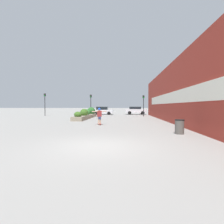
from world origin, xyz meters
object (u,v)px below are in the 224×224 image
skateboard (99,124)px  car_center_right (184,111)px  skateboarder (99,114)px  car_leftmost (136,110)px  traffic_light_left (91,102)px  traffic_light_far_left (45,101)px  trash_bin (180,127)px  car_center_left (103,111)px  traffic_light_right (144,102)px

skateboard → car_center_right: bearing=29.6°
skateboarder → car_leftmost: size_ratio=0.35×
car_center_right → traffic_light_left: 18.59m
car_center_right → skateboard: bearing=145.9°
car_leftmost → car_center_right: car_leftmost is taller
car_leftmost → traffic_light_far_left: 16.76m
skateboarder → car_center_right: 24.53m
trash_bin → car_leftmost: (-1.07, 24.00, 0.38)m
trash_bin → car_center_right: 26.18m
car_leftmost → car_center_right: (9.46, 0.80, -0.05)m
car_center_left → traffic_light_far_left: 10.53m
traffic_light_left → traffic_light_far_left: traffic_light_far_left is taller
trash_bin → traffic_light_far_left: bearing=132.4°
skateboarder → traffic_light_right: size_ratio=0.41×
car_leftmost → car_center_left: (-6.35, -1.11, -0.03)m
skateboarder → traffic_light_left: 13.79m
car_center_right → trash_bin: bearing=161.3°
traffic_light_left → skateboard: bearing=-75.8°
traffic_light_left → skateboarder: bearing=-75.8°
skateboard → trash_bin: 7.01m
skateboard → traffic_light_far_left: traffic_light_far_left is taller
skateboard → traffic_light_left: traffic_light_left is taller
car_center_right → traffic_light_right: (-8.61, -7.05, 1.54)m
traffic_light_left → car_center_right: bearing=22.3°
trash_bin → traffic_light_right: 17.85m
trash_bin → car_leftmost: 24.03m
skateboard → traffic_light_left: size_ratio=0.18×
skateboarder → car_leftmost: 19.98m
trash_bin → car_center_right: (8.39, 24.80, 0.33)m
car_center_left → traffic_light_left: bearing=-14.5°
car_leftmost → trash_bin: bearing=2.6°
skateboarder → traffic_light_far_left: 17.98m
traffic_light_left → trash_bin: bearing=-63.8°
skateboarder → traffic_light_left: size_ratio=0.40×
trash_bin → car_center_left: size_ratio=0.22×
skateboard → car_leftmost: (4.30, 19.51, 0.74)m
car_center_right → traffic_light_left: (-17.13, -7.02, 1.62)m
trash_bin → car_center_left: 24.07m
trash_bin → car_leftmost: size_ratio=0.21×
traffic_light_left → traffic_light_far_left: 8.03m
traffic_light_left → traffic_light_far_left: bearing=176.1°
car_leftmost → traffic_light_right: 6.48m
skateboard → car_center_right: (13.76, 20.31, 0.69)m
trash_bin → car_center_left: bearing=108.0°
car_leftmost → car_center_left: bearing=-80.1°
skateboard → trash_bin: trash_bin is taller
skateboard → trash_bin: size_ratio=0.75×
traffic_light_right → traffic_light_far_left: (-16.53, 0.57, 0.25)m
car_leftmost → car_center_right: 9.50m
car_center_left → car_center_right: car_center_left is taller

